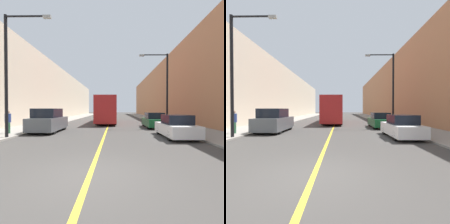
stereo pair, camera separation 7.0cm
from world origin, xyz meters
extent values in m
plane|color=#3F3D3A|center=(0.00, 0.00, 0.00)|extent=(200.00, 200.00, 0.00)
cube|color=gray|center=(-7.77, 30.00, 0.05)|extent=(3.68, 72.00, 0.11)
cube|color=gray|center=(7.77, 30.00, 0.05)|extent=(3.68, 72.00, 0.11)
cube|color=beige|center=(-11.61, 30.00, 4.94)|extent=(4.00, 72.00, 9.88)
cube|color=#B2724C|center=(11.61, 30.00, 5.46)|extent=(4.00, 72.00, 10.91)
cube|color=gold|center=(0.00, 30.00, 0.00)|extent=(0.16, 72.00, 0.01)
cube|color=#AD1E1E|center=(-0.29, 19.49, 1.88)|extent=(2.50, 11.39, 3.17)
cube|color=black|center=(-0.29, 13.83, 2.43)|extent=(2.13, 0.04, 1.43)
cylinder|color=black|center=(-1.27, 15.96, 0.49)|extent=(0.55, 0.98, 0.98)
cylinder|color=black|center=(0.68, 15.96, 0.49)|extent=(0.55, 0.98, 0.98)
cylinder|color=black|center=(-1.27, 23.02, 0.49)|extent=(0.55, 0.98, 0.98)
cylinder|color=black|center=(0.68, 23.02, 0.49)|extent=(0.55, 0.98, 0.98)
cube|color=#51565B|center=(-4.80, 9.63, 0.70)|extent=(2.04, 4.46, 1.00)
cube|color=black|center=(-4.80, 9.41, 1.58)|extent=(1.80, 2.45, 0.75)
cube|color=black|center=(-4.80, 7.43, 0.88)|extent=(1.73, 0.04, 0.45)
cylinder|color=black|center=(-5.60, 8.25, 0.34)|extent=(0.45, 0.68, 0.68)
cylinder|color=black|center=(-4.01, 8.25, 0.34)|extent=(0.45, 0.68, 0.68)
cylinder|color=black|center=(-5.60, 11.02, 0.34)|extent=(0.45, 0.68, 0.68)
cylinder|color=black|center=(-4.01, 11.02, 0.34)|extent=(0.45, 0.68, 0.68)
cube|color=silver|center=(4.85, 6.93, 0.55)|extent=(1.81, 4.29, 0.72)
cube|color=black|center=(4.85, 6.71, 1.22)|extent=(1.59, 1.93, 0.62)
cube|color=black|center=(4.85, 4.81, 0.68)|extent=(1.53, 0.04, 0.33)
cylinder|color=black|center=(4.15, 5.60, 0.31)|extent=(0.40, 0.62, 0.62)
cylinder|color=black|center=(5.56, 5.60, 0.31)|extent=(0.40, 0.62, 0.62)
cylinder|color=black|center=(4.15, 8.26, 0.31)|extent=(0.40, 0.62, 0.62)
cylinder|color=black|center=(5.56, 8.26, 0.31)|extent=(0.40, 0.62, 0.62)
cube|color=#145128|center=(4.79, 13.13, 0.55)|extent=(1.85, 4.44, 0.74)
cube|color=black|center=(4.79, 12.91, 1.24)|extent=(1.63, 2.00, 0.63)
cube|color=black|center=(4.79, 10.94, 0.68)|extent=(1.57, 0.04, 0.33)
cylinder|color=black|center=(4.06, 11.76, 0.31)|extent=(0.41, 0.62, 0.62)
cylinder|color=black|center=(5.51, 11.76, 0.31)|extent=(0.41, 0.62, 0.62)
cylinder|color=black|center=(4.06, 14.51, 0.31)|extent=(0.41, 0.62, 0.62)
cylinder|color=black|center=(5.51, 14.51, 0.31)|extent=(0.41, 0.62, 0.62)
cylinder|color=black|center=(-6.23, 6.20, 4.01)|extent=(0.20, 0.20, 7.81)
cylinder|color=black|center=(-4.90, 6.20, 7.82)|extent=(2.66, 0.12, 0.12)
cube|color=#999993|center=(-3.56, 6.20, 7.77)|extent=(0.50, 0.24, 0.16)
cylinder|color=black|center=(6.23, 13.39, 3.88)|extent=(0.20, 0.20, 7.55)
cylinder|color=black|center=(4.90, 13.39, 7.56)|extent=(2.66, 0.12, 0.12)
cube|color=#999993|center=(3.56, 13.39, 7.51)|extent=(0.50, 0.24, 0.16)
cylinder|color=#336B47|center=(-7.28, 7.91, 0.52)|extent=(0.17, 0.17, 0.82)
cylinder|color=#336B47|center=(-7.11, 7.91, 0.52)|extent=(0.17, 0.17, 0.82)
cube|color=navy|center=(-7.20, 7.91, 1.25)|extent=(0.38, 0.21, 0.65)
sphere|color=#8C664C|center=(-7.20, 7.91, 1.70)|extent=(0.24, 0.24, 0.24)
camera|label=1|loc=(0.71, -4.91, 1.91)|focal=28.00mm
camera|label=2|loc=(0.78, -4.91, 1.91)|focal=28.00mm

